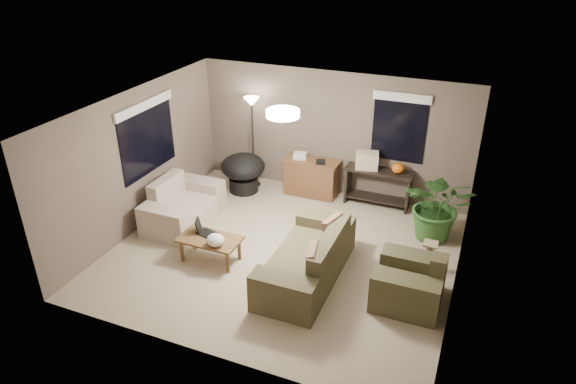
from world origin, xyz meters
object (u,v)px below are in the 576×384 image
at_px(floor_lamp, 252,113).
at_px(papasan_chair, 243,170).
at_px(coffee_table, 210,241).
at_px(desk, 311,177).
at_px(cat_scratching_post, 428,258).
at_px(armchair, 410,284).
at_px(houseplant, 438,213).
at_px(loveseat, 182,208).
at_px(main_sofa, 309,261).
at_px(console_table, 378,185).

bearing_deg(floor_lamp, papasan_chair, -103.26).
xyz_separation_m(coffee_table, desk, (0.71, 2.85, 0.02)).
relative_size(desk, cat_scratching_post, 2.20).
distance_m(armchair, houseplant, 1.91).
xyz_separation_m(coffee_table, cat_scratching_post, (3.33, 1.07, -0.14)).
relative_size(loveseat, houseplant, 1.24).
relative_size(armchair, cat_scratching_post, 2.00).
distance_m(coffee_table, floor_lamp, 3.11).
relative_size(houseplant, cat_scratching_post, 2.58).
relative_size(main_sofa, houseplant, 1.70).
bearing_deg(papasan_chair, main_sofa, -45.21).
distance_m(desk, cat_scratching_post, 3.17).
relative_size(coffee_table, desk, 0.91).
bearing_deg(houseplant, cat_scratching_post, -88.37).
xyz_separation_m(houseplant, cat_scratching_post, (0.03, -1.02, -0.29)).
bearing_deg(desk, papasan_chair, -164.08).
height_order(loveseat, houseplant, houseplant).
distance_m(houseplant, cat_scratching_post, 1.06).
bearing_deg(papasan_chair, loveseat, -106.24).
bearing_deg(floor_lamp, desk, 2.42).
bearing_deg(desk, main_sofa, -70.77).
xyz_separation_m(coffee_table, papasan_chair, (-0.64, 2.46, 0.11)).
height_order(loveseat, desk, loveseat).
height_order(coffee_table, console_table, console_table).
bearing_deg(coffee_table, console_table, 54.67).
relative_size(desk, console_table, 0.85).
bearing_deg(console_table, houseplant, -33.43).
distance_m(floor_lamp, cat_scratching_post, 4.47).
distance_m(main_sofa, desk, 2.84).
bearing_deg(loveseat, floor_lamp, 74.27).
bearing_deg(main_sofa, papasan_chair, 134.79).
distance_m(main_sofa, coffee_table, 1.66).
bearing_deg(cat_scratching_post, floor_lamp, 156.05).
relative_size(main_sofa, cat_scratching_post, 4.40).
bearing_deg(papasan_chair, floor_lamp, 76.74).
distance_m(loveseat, coffee_table, 1.41).
bearing_deg(houseplant, armchair, -93.32).
bearing_deg(desk, floor_lamp, -177.58).
bearing_deg(papasan_chair, cat_scratching_post, -19.39).
xyz_separation_m(main_sofa, floor_lamp, (-2.20, 2.63, 1.30)).
xyz_separation_m(papasan_chair, cat_scratching_post, (3.96, -1.39, -0.25)).
height_order(desk, cat_scratching_post, desk).
xyz_separation_m(main_sofa, loveseat, (-2.74, 0.72, 0.00)).
xyz_separation_m(main_sofa, coffee_table, (-1.65, -0.16, 0.06)).
relative_size(loveseat, floor_lamp, 0.84).
bearing_deg(cat_scratching_post, desk, 145.78).
relative_size(coffee_table, houseplant, 0.77).
bearing_deg(desk, armchair, -47.06).
height_order(desk, floor_lamp, floor_lamp).
bearing_deg(main_sofa, houseplant, 49.37).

